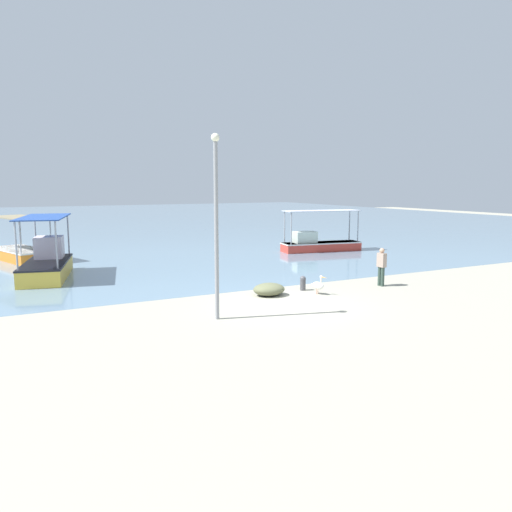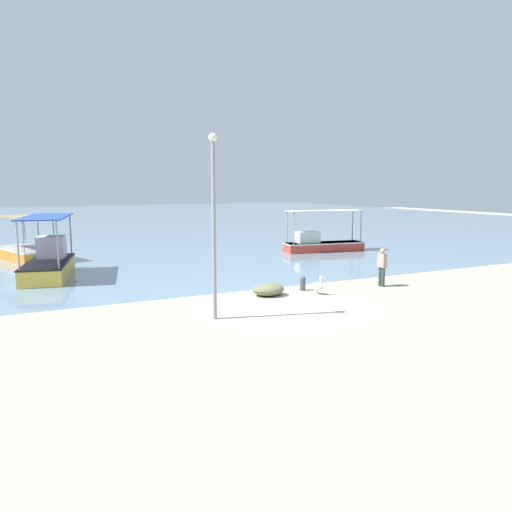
{
  "view_description": "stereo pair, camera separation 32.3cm",
  "coord_description": "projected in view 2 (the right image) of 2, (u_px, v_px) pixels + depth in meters",
  "views": [
    {
      "loc": [
        -9.27,
        -15.58,
        4.46
      ],
      "look_at": [
        0.55,
        3.55,
        1.36
      ],
      "focal_mm": 35.0,
      "sensor_mm": 36.0,
      "label": 1
    },
    {
      "loc": [
        -8.98,
        -15.73,
        4.46
      ],
      "look_at": [
        0.55,
        3.55,
        1.36
      ],
      "focal_mm": 35.0,
      "sensor_mm": 36.0,
      "label": 2
    }
  ],
  "objects": [
    {
      "name": "fishing_boat_near_left",
      "position": [
        49.0,
        262.0,
        24.19
      ],
      "size": [
        3.0,
        5.65,
        2.95
      ],
      "color": "gold",
      "rests_on": "harbor_water"
    },
    {
      "name": "net_pile",
      "position": [
        268.0,
        289.0,
        20.14
      ],
      "size": [
        1.31,
        1.12,
        0.5
      ],
      "primitive_type": "ellipsoid",
      "color": "#626546",
      "rests_on": "ground"
    },
    {
      "name": "fisherman_standing",
      "position": [
        382.0,
        266.0,
        21.86
      ],
      "size": [
        0.24,
        0.41,
        1.69
      ],
      "color": "#2E4138",
      "rests_on": "ground"
    },
    {
      "name": "ground",
      "position": [
        285.0,
        305.0,
        18.53
      ],
      "size": [
        120.0,
        120.0,
        0.0
      ],
      "primitive_type": "plane",
      "color": "#9B9886"
    },
    {
      "name": "fishing_boat_outer",
      "position": [
        25.0,
        251.0,
        29.68
      ],
      "size": [
        3.49,
        5.25,
        2.57
      ],
      "color": "orange",
      "rests_on": "harbor_water"
    },
    {
      "name": "fishing_boat_center",
      "position": [
        321.0,
        243.0,
        33.39
      ],
      "size": [
        5.56,
        2.26,
        2.73
      ],
      "color": "#C43C2F",
      "rests_on": "harbor_water"
    },
    {
      "name": "mooring_bollard",
      "position": [
        303.0,
        283.0,
        21.09
      ],
      "size": [
        0.25,
        0.25,
        0.62
      ],
      "color": "#47474C",
      "rests_on": "ground"
    },
    {
      "name": "harbor_water",
      "position": [
        92.0,
        221.0,
        61.12
      ],
      "size": [
        110.0,
        90.0,
        0.0
      ],
      "primitive_type": "cube",
      "color": "slate",
      "rests_on": "ground"
    },
    {
      "name": "pelican",
      "position": [
        318.0,
        285.0,
        20.31
      ],
      "size": [
        0.45,
        0.79,
        0.8
      ],
      "color": "#E0997A",
      "rests_on": "ground"
    },
    {
      "name": "lamp_post",
      "position": [
        214.0,
        217.0,
        16.19
      ],
      "size": [
        0.28,
        0.28,
        6.07
      ],
      "color": "gray",
      "rests_on": "ground"
    }
  ]
}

